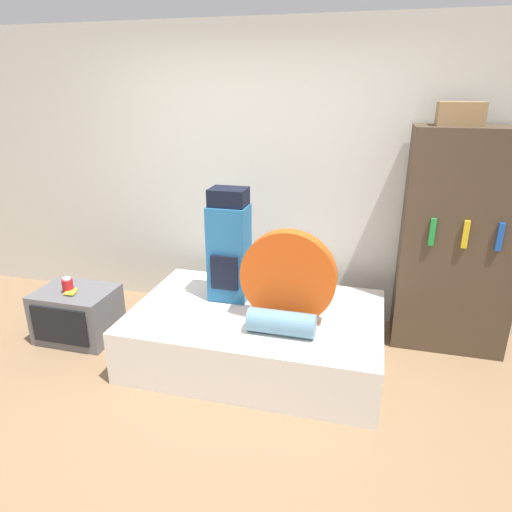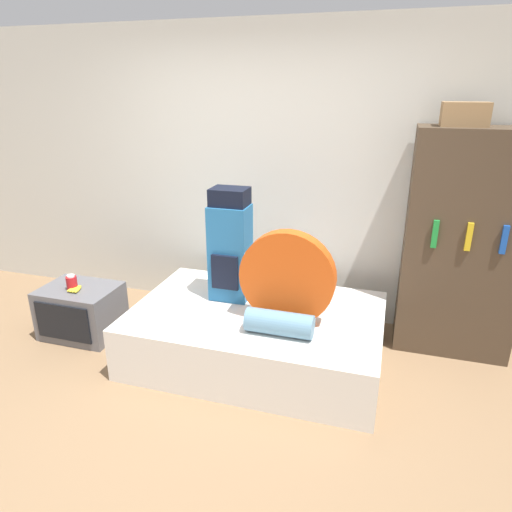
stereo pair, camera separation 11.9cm
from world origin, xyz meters
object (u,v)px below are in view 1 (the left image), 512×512
at_px(cardboard_box, 460,114).
at_px(canister, 68,286).
at_px(tent_bag, 288,277).
at_px(television, 77,314).
at_px(sleeping_roll, 281,323).
at_px(bookshelf, 458,243).
at_px(backpack, 229,247).

bearing_deg(cardboard_box, canister, -165.60).
xyz_separation_m(tent_bag, television, (-1.84, 0.01, -0.55)).
height_order(sleeping_roll, television, sleeping_roll).
bearing_deg(bookshelf, canister, -166.06).
relative_size(tent_bag, television, 1.10).
relative_size(sleeping_roll, bookshelf, 0.27).
bearing_deg(sleeping_roll, backpack, 138.23).
relative_size(tent_bag, cardboard_box, 2.19).
bearing_deg(sleeping_roll, canister, 174.39).
xyz_separation_m(canister, cardboard_box, (2.96, 0.76, 1.37)).
relative_size(backpack, canister, 6.83).
bearing_deg(television, cardboard_box, 13.79).
bearing_deg(television, tent_bag, -0.45).
height_order(canister, cardboard_box, cardboard_box).
distance_m(backpack, bookshelf, 1.82).
distance_m(sleeping_roll, television, 1.87).
bearing_deg(bookshelf, television, -166.65).
bearing_deg(canister, tent_bag, 0.75).
xyz_separation_m(sleeping_roll, television, (-1.83, 0.22, -0.29)).
distance_m(canister, bookshelf, 3.21).
relative_size(backpack, television, 1.43).
bearing_deg(bookshelf, cardboard_box, -177.06).
height_order(tent_bag, sleeping_roll, tent_bag).
bearing_deg(canister, bookshelf, 13.94).
distance_m(backpack, cardboard_box, 1.98).
xyz_separation_m(sleeping_roll, cardboard_box, (1.10, 0.94, 1.37)).
distance_m(tent_bag, sleeping_roll, 0.33).
relative_size(tent_bag, sleeping_roll, 1.46).
bearing_deg(tent_bag, cardboard_box, 33.75).
height_order(sleeping_roll, bookshelf, bookshelf).
distance_m(backpack, tent_bag, 0.60).
distance_m(tent_bag, bookshelf, 1.44).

